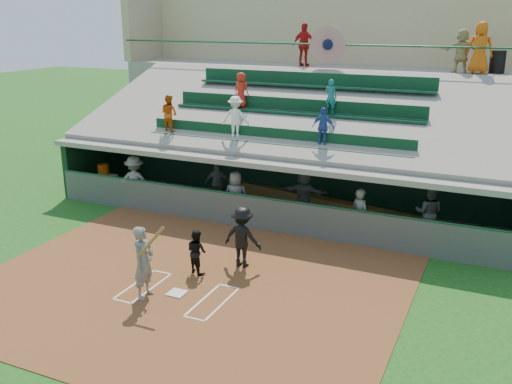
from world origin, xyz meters
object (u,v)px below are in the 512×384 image
at_px(home_plate, 177,293).
at_px(water_cooler, 103,170).
at_px(batter_at_plate, 144,262).
at_px(catcher, 197,251).
at_px(trash_bin, 498,62).
at_px(white_table, 105,185).

xyz_separation_m(home_plate, water_cooler, (-7.05, 6.05, 0.97)).
height_order(batter_at_plate, catcher, batter_at_plate).
distance_m(catcher, trash_bin, 14.25).
bearing_deg(home_plate, water_cooler, 139.40).
distance_m(home_plate, trash_bin, 15.47).
bearing_deg(home_plate, catcher, 96.99).
xyz_separation_m(home_plate, white_table, (-7.00, 5.99, 0.38)).
relative_size(water_cooler, trash_bin, 0.49).
bearing_deg(water_cooler, catcher, -34.48).
bearing_deg(trash_bin, water_cooler, -152.18).
distance_m(catcher, white_table, 8.29).
xyz_separation_m(home_plate, batter_at_plate, (-0.63, -0.45, 0.92)).
relative_size(batter_at_plate, trash_bin, 2.27).
bearing_deg(home_plate, trash_bin, 63.97).
xyz_separation_m(batter_at_plate, trash_bin, (7.06, 13.61, 4.08)).
bearing_deg(catcher, white_table, -12.21).
distance_m(batter_at_plate, white_table, 9.07).
xyz_separation_m(home_plate, trash_bin, (6.43, 13.16, 5.00)).
distance_m(white_table, trash_bin, 15.90).
distance_m(home_plate, batter_at_plate, 1.20).
relative_size(home_plate, water_cooler, 1.01).
bearing_deg(water_cooler, batter_at_plate, -45.31).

